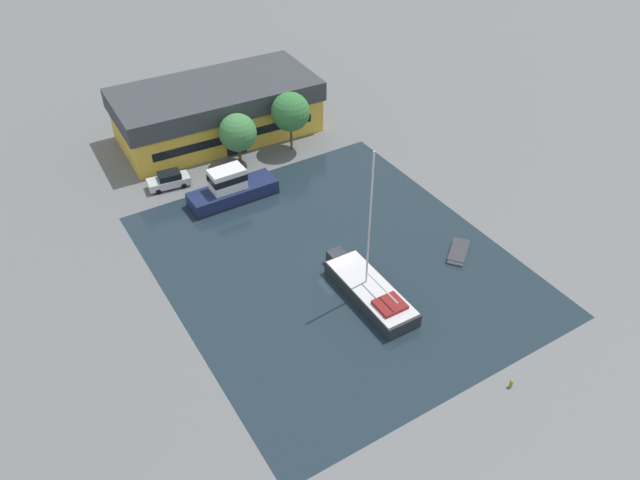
# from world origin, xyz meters

# --- Properties ---
(ground_plane) EXTENTS (440.00, 440.00, 0.00)m
(ground_plane) POSITION_xyz_m (0.00, 0.00, 0.00)
(ground_plane) COLOR slate
(water_canal) EXTENTS (29.25, 33.95, 0.01)m
(water_canal) POSITION_xyz_m (0.00, 0.00, 0.00)
(water_canal) COLOR #1E2D38
(water_canal) RESTS_ON ground
(warehouse_building) EXTENTS (23.84, 12.13, 6.22)m
(warehouse_building) POSITION_xyz_m (1.07, 27.51, 3.15)
(warehouse_building) COLOR gold
(warehouse_building) RESTS_ON ground
(quay_tree_near_building) EXTENTS (4.38, 4.38, 6.96)m
(quay_tree_near_building) POSITION_xyz_m (6.71, 19.80, 4.76)
(quay_tree_near_building) COLOR brown
(quay_tree_near_building) RESTS_ON ground
(quay_tree_by_water) EXTENTS (4.17, 4.17, 5.97)m
(quay_tree_by_water) POSITION_xyz_m (0.26, 20.07, 3.87)
(quay_tree_by_water) COLOR brown
(quay_tree_by_water) RESTS_ON ground
(parked_car) EXTENTS (4.57, 2.39, 1.72)m
(parked_car) POSITION_xyz_m (-8.23, 19.72, 0.86)
(parked_car) COLOR silver
(parked_car) RESTS_ON ground
(sailboat_moored) EXTENTS (3.31, 10.93, 14.03)m
(sailboat_moored) POSITION_xyz_m (0.17, -5.19, 0.73)
(sailboat_moored) COLOR #23282D
(sailboat_moored) RESTS_ON water_canal
(motor_cruiser) EXTENTS (9.28, 3.12, 3.73)m
(motor_cruiser) POSITION_xyz_m (-3.58, 14.08, 1.34)
(motor_cruiser) COLOR #19234C
(motor_cruiser) RESTS_ON water_canal
(small_dinghy) EXTENTS (3.65, 3.34, 0.49)m
(small_dinghy) POSITION_xyz_m (10.53, -4.81, 0.25)
(small_dinghy) COLOR silver
(small_dinghy) RESTS_ON water_canal
(mooring_bollard) EXTENTS (0.27, 0.27, 0.72)m
(mooring_bollard) POSITION_xyz_m (3.57, -18.43, 0.38)
(mooring_bollard) COLOR olive
(mooring_bollard) RESTS_ON ground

